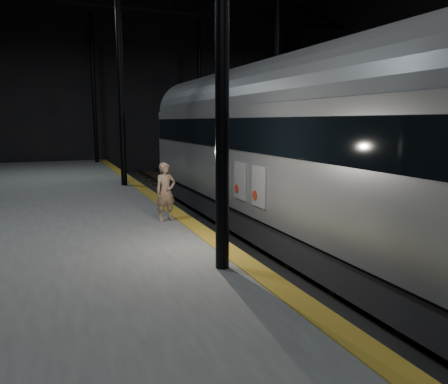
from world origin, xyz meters
TOP-DOWN VIEW (x-y plane):
  - ground at (0.00, 0.00)m, footprint 44.00×44.00m
  - platform_left at (-7.50, 0.00)m, footprint 9.00×43.80m
  - tactile_strip at (-3.25, 0.00)m, footprint 0.50×43.80m
  - track at (0.00, 0.00)m, footprint 2.40×43.00m
  - train at (-0.00, 0.01)m, footprint 3.18×21.23m
  - woman at (-3.80, 0.43)m, footprint 0.67×0.51m

SIDE VIEW (x-z plane):
  - ground at x=0.00m, z-range 0.00..0.00m
  - track at x=0.00m, z-range -0.05..0.19m
  - platform_left at x=-7.50m, z-range 0.00..1.00m
  - tactile_strip at x=-3.25m, z-range 1.00..1.01m
  - woman at x=-3.80m, z-range 1.00..2.68m
  - train at x=0.00m, z-range 0.33..6.00m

